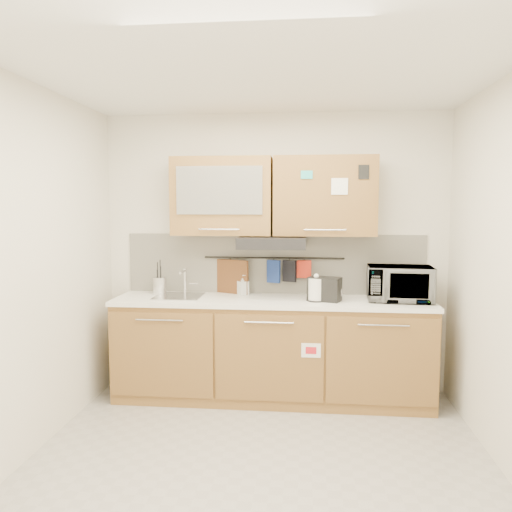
# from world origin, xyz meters

# --- Properties ---
(floor) EXTENTS (3.20, 3.20, 0.00)m
(floor) POSITION_xyz_m (0.00, 0.00, 0.00)
(floor) COLOR #9E9993
(floor) RESTS_ON ground
(ceiling) EXTENTS (3.20, 3.20, 0.00)m
(ceiling) POSITION_xyz_m (0.00, 0.00, 2.60)
(ceiling) COLOR white
(ceiling) RESTS_ON wall_back
(wall_back) EXTENTS (3.20, 0.00, 3.20)m
(wall_back) POSITION_xyz_m (0.00, 1.50, 1.30)
(wall_back) COLOR silver
(wall_back) RESTS_ON ground
(wall_left) EXTENTS (0.00, 3.00, 3.00)m
(wall_left) POSITION_xyz_m (-1.60, 0.00, 1.30)
(wall_left) COLOR silver
(wall_left) RESTS_ON ground
(base_cabinet) EXTENTS (2.80, 0.64, 0.88)m
(base_cabinet) POSITION_xyz_m (0.00, 1.19, 0.41)
(base_cabinet) COLOR olive
(base_cabinet) RESTS_ON floor
(countertop) EXTENTS (2.82, 0.62, 0.04)m
(countertop) POSITION_xyz_m (0.00, 1.19, 0.90)
(countertop) COLOR white
(countertop) RESTS_ON base_cabinet
(backsplash) EXTENTS (2.80, 0.02, 0.56)m
(backsplash) POSITION_xyz_m (0.00, 1.49, 1.20)
(backsplash) COLOR silver
(backsplash) RESTS_ON countertop
(upper_cabinets) EXTENTS (1.82, 0.37, 0.70)m
(upper_cabinets) POSITION_xyz_m (-0.00, 1.32, 1.83)
(upper_cabinets) COLOR olive
(upper_cabinets) RESTS_ON wall_back
(range_hood) EXTENTS (0.60, 0.46, 0.10)m
(range_hood) POSITION_xyz_m (0.00, 1.25, 1.42)
(range_hood) COLOR black
(range_hood) RESTS_ON upper_cabinets
(sink) EXTENTS (0.42, 0.40, 0.26)m
(sink) POSITION_xyz_m (-0.85, 1.21, 0.92)
(sink) COLOR silver
(sink) RESTS_ON countertop
(utensil_rail) EXTENTS (1.30, 0.02, 0.02)m
(utensil_rail) POSITION_xyz_m (0.00, 1.45, 1.26)
(utensil_rail) COLOR black
(utensil_rail) RESTS_ON backsplash
(utensil_crock) EXTENTS (0.14, 0.14, 0.32)m
(utensil_crock) POSITION_xyz_m (-1.06, 1.31, 1.00)
(utensil_crock) COLOR silver
(utensil_crock) RESTS_ON countertop
(kettle) EXTENTS (0.18, 0.16, 0.24)m
(kettle) POSITION_xyz_m (0.39, 1.12, 1.02)
(kettle) COLOR white
(kettle) RESTS_ON countertop
(toaster) EXTENTS (0.31, 0.25, 0.21)m
(toaster) POSITION_xyz_m (0.46, 1.14, 1.03)
(toaster) COLOR black
(toaster) RESTS_ON countertop
(microwave) EXTENTS (0.57, 0.40, 0.30)m
(microwave) POSITION_xyz_m (1.11, 1.21, 1.07)
(microwave) COLOR #999999
(microwave) RESTS_ON countertop
(soap_bottle) EXTENTS (0.12, 0.12, 0.19)m
(soap_bottle) POSITION_xyz_m (-0.28, 1.38, 1.01)
(soap_bottle) COLOR #999999
(soap_bottle) RESTS_ON countertop
(cutting_board) EXTENTS (0.36, 0.18, 0.47)m
(cutting_board) POSITION_xyz_m (-0.41, 1.44, 1.00)
(cutting_board) COLOR brown
(cutting_board) RESTS_ON utensil_rail
(oven_mitt) EXTENTS (0.13, 0.08, 0.21)m
(oven_mitt) POSITION_xyz_m (0.00, 1.44, 1.13)
(oven_mitt) COLOR navy
(oven_mitt) RESTS_ON utensil_rail
(dark_pouch) EXTENTS (0.13, 0.08, 0.20)m
(dark_pouch) POSITION_xyz_m (0.15, 1.44, 1.14)
(dark_pouch) COLOR black
(dark_pouch) RESTS_ON utensil_rail
(pot_holder) EXTENTS (0.13, 0.03, 0.16)m
(pot_holder) POSITION_xyz_m (0.28, 1.44, 1.16)
(pot_holder) COLOR red
(pot_holder) RESTS_ON utensil_rail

